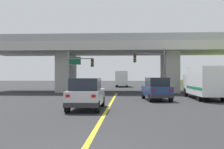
# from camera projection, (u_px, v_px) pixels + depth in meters

# --- Properties ---
(ground) EXTENTS (160.00, 160.00, 0.00)m
(ground) POSITION_uv_depth(u_px,v_px,m) (117.00, 92.00, 35.61)
(ground) COLOR #2B2B2D
(overpass_bridge) EXTENTS (35.40, 8.97, 7.29)m
(overpass_bridge) POSITION_uv_depth(u_px,v_px,m) (117.00, 54.00, 35.64)
(overpass_bridge) COLOR #B7B5AD
(overpass_bridge) RESTS_ON ground
(lane_divider_stripe) EXTENTS (0.20, 26.14, 0.01)m
(lane_divider_stripe) POSITION_uv_depth(u_px,v_px,m) (110.00, 105.00, 19.66)
(lane_divider_stripe) COLOR yellow
(lane_divider_stripe) RESTS_ON ground
(suv_lead) EXTENTS (2.03, 4.43, 2.02)m
(suv_lead) POSITION_uv_depth(u_px,v_px,m) (86.00, 94.00, 16.84)
(suv_lead) COLOR silver
(suv_lead) RESTS_ON ground
(suv_crossing) EXTENTS (2.43, 4.52, 2.02)m
(suv_crossing) POSITION_uv_depth(u_px,v_px,m) (156.00, 89.00, 23.11)
(suv_crossing) COLOR navy
(suv_crossing) RESTS_ON ground
(box_truck) EXTENTS (2.33, 7.49, 2.98)m
(box_truck) POSITION_uv_depth(u_px,v_px,m) (204.00, 82.00, 24.30)
(box_truck) COLOR silver
(box_truck) RESTS_ON ground
(traffic_signal_nearside) EXTENTS (3.60, 0.36, 5.27)m
(traffic_signal_nearside) POSITION_uv_depth(u_px,v_px,m) (153.00, 65.00, 29.85)
(traffic_signal_nearside) COLOR #56595E
(traffic_signal_nearside) RESTS_ON ground
(traffic_signal_farside) EXTENTS (3.06, 0.36, 5.04)m
(traffic_signal_farside) POSITION_uv_depth(u_px,v_px,m) (77.00, 68.00, 30.42)
(traffic_signal_farside) COLOR slate
(traffic_signal_farside) RESTS_ON ground
(highway_sign) EXTENTS (1.70, 0.17, 4.80)m
(highway_sign) POSITION_uv_depth(u_px,v_px,m) (74.00, 65.00, 33.43)
(highway_sign) COLOR slate
(highway_sign) RESTS_ON ground
(semi_truck_distant) EXTENTS (2.33, 7.51, 3.08)m
(semi_truck_distant) POSITION_uv_depth(u_px,v_px,m) (122.00, 79.00, 52.18)
(semi_truck_distant) COLOR silver
(semi_truck_distant) RESTS_ON ground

